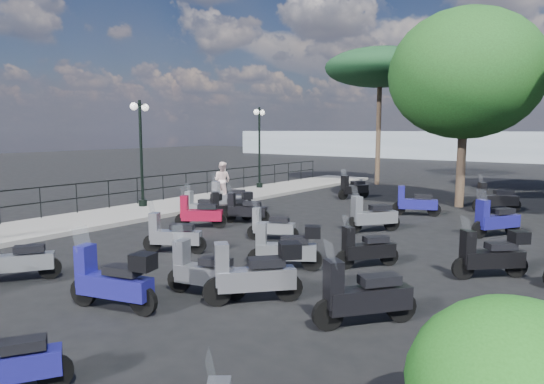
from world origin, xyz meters
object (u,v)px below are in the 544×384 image
Objects in this scene: scooter_4 at (16,261)px; scooter_8 at (231,207)px; scooter_15 at (0,365)px; pine_2 at (380,68)px; scooter_14 at (372,216)px; scooter_13 at (271,226)px; scooter_23 at (492,255)px; scooter_20 at (415,203)px; scooter_1 at (199,214)px; lamp_post_2 at (259,142)px; scooter_26 at (496,199)px; scooter_18 at (366,249)px; scooter_9 at (353,188)px; scooter_17 at (255,274)px; broadleaf_tree at (466,74)px; scooter_10 at (113,281)px; scooter_16 at (363,296)px; scooter_12 at (286,248)px; scooter_6 at (173,236)px; scooter_7 at (245,210)px; scooter_3 at (229,198)px; scooter_2 at (202,206)px; scooter_11 at (204,272)px; pedestrian_far at (222,180)px; lamp_post_1 at (141,146)px; scooter_19 at (495,220)px.

scooter_4 is 7.93m from scooter_8.
pine_2 is (-6.19, 24.03, 6.30)m from scooter_15.
scooter_14 reaches higher than scooter_15.
scooter_13 is 5.98m from scooter_23.
scooter_20 is (1.84, 6.52, 0.07)m from scooter_13.
scooter_8 is at bearing -34.52° from scooter_1.
lamp_post_2 is at bearing 17.29° from scooter_13.
scooter_18 is at bearing 141.00° from scooter_26.
scooter_23 is (8.08, -9.17, 0.03)m from scooter_9.
scooter_15 is at bearing -173.68° from scooter_4.
scooter_26 reaches higher than scooter_17.
broadleaf_tree is at bearing -36.07° from scooter_20.
broadleaf_tree is (1.51, 15.78, 4.88)m from scooter_10.
broadleaf_tree is (-2.36, 13.75, 4.92)m from scooter_16.
scooter_12 is 1.17× the size of scooter_18.
scooter_9 reaches higher than scooter_1.
lamp_post_2 is 16.52m from scooter_4.
scooter_6 is 4.42m from scooter_7.
scooter_3 is 1.20× the size of scooter_8.
scooter_2 reaches higher than scooter_13.
scooter_4 is (1.97, -7.49, -0.02)m from scooter_2.
scooter_11 is at bearing 135.17° from scooter_26.
scooter_14 is at bearing 155.42° from pedestrian_far.
scooter_9 is 18.33m from scooter_15.
scooter_26 is (2.29, 13.71, 0.05)m from scooter_11.
scooter_4 reaches higher than scooter_15.
pine_2 reaches higher than scooter_17.
pedestrian_far is 1.06× the size of scooter_12.
scooter_23 is (13.44, -1.31, -2.04)m from lamp_post_1.
scooter_12 is 12.86m from broadleaf_tree.
scooter_23 is (5.98, -0.02, 0.09)m from scooter_13.
scooter_15 is at bearing -75.55° from pine_2.
scooter_8 is 1.01× the size of scooter_13.
scooter_15 is at bearing 152.36° from scooter_12.
scooter_10 is (8.51, -7.37, -2.00)m from lamp_post_1.
scooter_14 is at bearing -66.02° from pine_2.
scooter_17 is (4.03, -1.60, 0.09)m from scooter_6.
scooter_2 is 0.20× the size of pine_2.
scooter_23 is 11.42m from broadleaf_tree.
scooter_20 is (8.17, 1.74, -0.48)m from pedestrian_far.
scooter_10 is 11.30m from scooter_19.
pine_2 reaches higher than scooter_10.
pedestrian_far is 12.36m from pine_2.
scooter_6 reaches higher than scooter_7.
lamp_post_1 is 0.54× the size of pine_2.
lamp_post_2 is 14.98m from scooter_12.
scooter_17 is at bearing -89.73° from scooter_11.
scooter_18 is 11.74m from broadleaf_tree.
scooter_6 is 0.99× the size of scooter_7.
scooter_4 is 1.06× the size of scooter_15.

